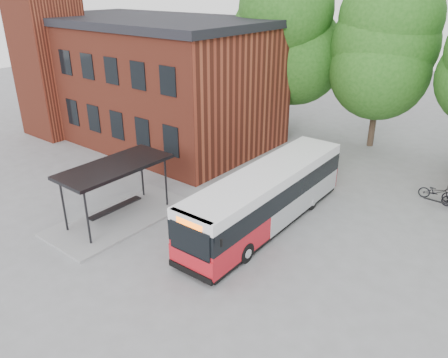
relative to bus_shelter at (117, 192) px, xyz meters
The scene contains 8 objects.
ground 4.83m from the bus_shelter, 12.53° to the left, with size 100.00×100.00×0.00m, color slate.
station_building 13.42m from the bus_shelter, 130.36° to the left, with size 18.40×10.40×8.50m, color maroon, non-canonical shape.
clock_tower 17.46m from the bus_shelter, 157.52° to the left, with size 5.20×5.20×18.20m, color maroon, non-canonical shape.
bus_shelter is the anchor object (origin of this frame).
tree_0 17.54m from the bus_shelter, 95.04° to the left, with size 7.92×7.92×11.00m, color #1E4F15, non-canonical shape.
tree_1 19.19m from the bus_shelter, 73.01° to the left, with size 7.92×7.92×10.40m, color #1E4F15, non-canonical shape.
city_bus 7.15m from the bus_shelter, 34.46° to the left, with size 2.34×10.97×2.79m, color #B4151E, non-canonical shape.
bicycle_0 16.59m from the bus_shelter, 45.79° to the left, with size 0.62×1.77×0.93m, color black.
Camera 1 is at (11.27, -12.48, 10.65)m, focal length 35.00 mm.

